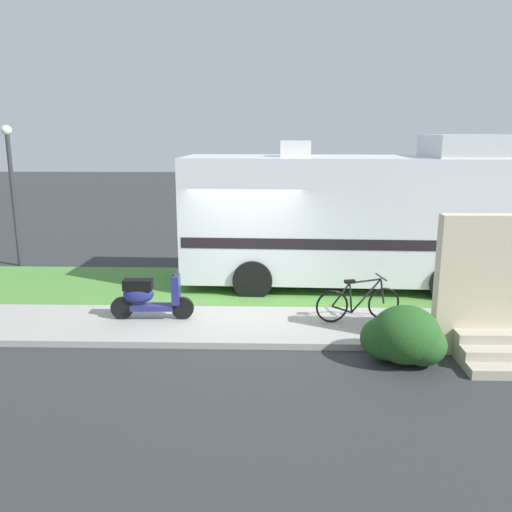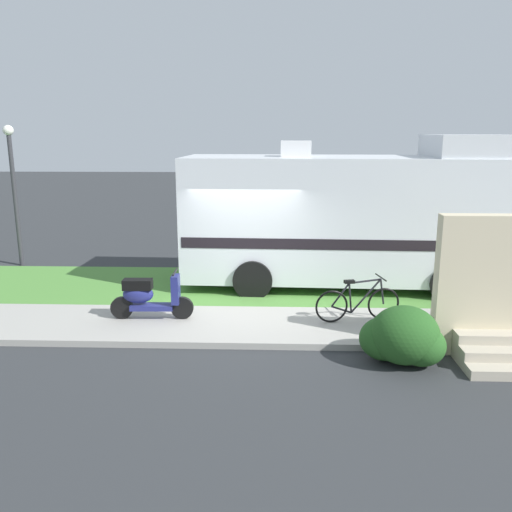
# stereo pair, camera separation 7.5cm
# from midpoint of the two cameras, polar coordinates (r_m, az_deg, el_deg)

# --- Properties ---
(ground_plane) EXTENTS (80.00, 80.00, 0.00)m
(ground_plane) POSITION_cam_midpoint_polar(r_m,az_deg,el_deg) (11.46, -1.21, -5.70)
(ground_plane) COLOR #2D3033
(sidewalk) EXTENTS (24.00, 2.00, 0.12)m
(sidewalk) POSITION_cam_midpoint_polar(r_m,az_deg,el_deg) (10.31, -1.59, -7.53)
(sidewalk) COLOR #9E9B93
(sidewalk) RESTS_ON ground
(grass_strip) EXTENTS (24.00, 3.40, 0.08)m
(grass_strip) POSITION_cam_midpoint_polar(r_m,az_deg,el_deg) (12.87, -0.84, -3.37)
(grass_strip) COLOR #4C8438
(grass_strip) RESTS_ON ground
(motorhome_rv) EXTENTS (7.55, 2.70, 3.65)m
(motorhome_rv) POSITION_cam_midpoint_polar(r_m,az_deg,el_deg) (12.87, 9.85, 4.20)
(motorhome_rv) COLOR silver
(motorhome_rv) RESTS_ON ground
(scooter) EXTENTS (1.63, 0.50, 0.97)m
(scooter) POSITION_cam_midpoint_polar(r_m,az_deg,el_deg) (10.59, -11.31, -4.27)
(scooter) COLOR black
(scooter) RESTS_ON ground
(bicycle) EXTENTS (1.67, 0.53, 0.88)m
(bicycle) POSITION_cam_midpoint_polar(r_m,az_deg,el_deg) (10.47, 11.10, -4.97)
(bicycle) COLOR black
(bicycle) RESTS_ON ground
(pickup_truck_near) EXTENTS (5.42, 2.31, 1.88)m
(pickup_truck_near) POSITION_cam_midpoint_polar(r_m,az_deg,el_deg) (17.38, 11.88, 3.93)
(pickup_truck_near) COLOR #B7B29E
(pickup_truck_near) RESTS_ON ground
(porch_steps) EXTENTS (2.00, 1.26, 2.40)m
(porch_steps) POSITION_cam_midpoint_polar(r_m,az_deg,el_deg) (9.72, 24.73, -4.44)
(porch_steps) COLOR #B2A893
(porch_steps) RESTS_ON ground
(bush_by_porch) EXTENTS (1.36, 1.02, 0.96)m
(bush_by_porch) POSITION_cam_midpoint_polar(r_m,az_deg,el_deg) (9.02, 15.76, -8.48)
(bush_by_porch) COLOR #23511E
(bush_by_porch) RESTS_ON ground
(bottle_green) EXTENTS (0.07, 0.07, 0.25)m
(bottle_green) POSITION_cam_midpoint_polar(r_m,az_deg,el_deg) (11.04, 19.06, -5.95)
(bottle_green) COLOR #B2B2B7
(bottle_green) RESTS_ON ground
(bottle_spare) EXTENTS (0.06, 0.06, 0.28)m
(bottle_spare) POSITION_cam_midpoint_polar(r_m,az_deg,el_deg) (10.64, 17.07, -6.45)
(bottle_spare) COLOR brown
(bottle_spare) RESTS_ON ground
(street_lamp_post) EXTENTS (0.28, 0.28, 3.90)m
(street_lamp_post) POSITION_cam_midpoint_polar(r_m,az_deg,el_deg) (16.16, -24.52, 7.34)
(street_lamp_post) COLOR #333338
(street_lamp_post) RESTS_ON ground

